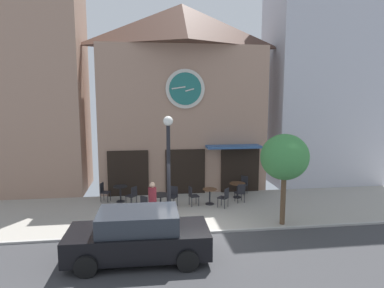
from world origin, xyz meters
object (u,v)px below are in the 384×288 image
object	(u,v)px
cafe_chair_corner	(225,196)
cafe_chair_by_entrance	(192,195)
cafe_chair_near_tree	(133,194)
cafe_chair_facing_wall	(146,204)
cafe_table_center	(210,194)
cafe_table_near_door	(161,199)
street_tree	(285,158)
pedestrian_maroon	(153,202)
cafe_table_leftmost	(120,191)
parked_car_black	(139,236)
cafe_chair_mid_row	(241,192)
cafe_chair_under_awning	(104,191)
cafe_chair_near_lamp	(243,183)
cafe_table_rightmost	(237,187)
cafe_chair_left_end	(173,195)
street_lamp	(169,172)

from	to	relation	value
cafe_chair_corner	cafe_chair_by_entrance	bearing A→B (deg)	162.24
cafe_chair_near_tree	cafe_chair_facing_wall	bearing A→B (deg)	-68.62
cafe_table_center	cafe_chair_near_tree	xyz separation A→B (m)	(-3.54, 0.26, 0.03)
cafe_table_near_door	cafe_chair_near_tree	bearing A→B (deg)	142.86
street_tree	pedestrian_maroon	distance (m)	5.41
cafe_table_leftmost	cafe_chair_facing_wall	xyz separation A→B (m)	(1.19, -2.18, 0.01)
street_tree	parked_car_black	xyz separation A→B (m)	(-5.53, -2.16, -1.90)
street_tree	cafe_chair_mid_row	size ratio (longest dim) A/B	3.97
cafe_table_near_door	cafe_chair_facing_wall	xyz separation A→B (m)	(-0.64, -0.59, -0.03)
cafe_table_leftmost	parked_car_black	xyz separation A→B (m)	(0.99, -5.86, 0.24)
cafe_table_leftmost	cafe_chair_corner	size ratio (longest dim) A/B	0.84
cafe_chair_under_awning	cafe_chair_mid_row	world-z (taller)	same
cafe_table_center	cafe_chair_near_lamp	distance (m)	2.53
cafe_chair_near_lamp	cafe_chair_mid_row	bearing A→B (deg)	-111.38
cafe_chair_near_tree	cafe_chair_under_awning	xyz separation A→B (m)	(-1.38, 0.82, 0.00)
cafe_chair_facing_wall	cafe_chair_mid_row	size ratio (longest dim) A/B	1.00
parked_car_black	cafe_table_rightmost	bearing A→B (deg)	50.97
cafe_table_leftmost	cafe_chair_near_lamp	distance (m)	6.21
cafe_chair_under_awning	cafe_chair_by_entrance	size ratio (longest dim) A/B	1.00
cafe_chair_under_awning	cafe_chair_left_end	distance (m)	3.40
street_tree	cafe_table_near_door	distance (m)	5.55
cafe_chair_near_tree	cafe_chair_corner	world-z (taller)	same
cafe_table_leftmost	cafe_chair_near_tree	world-z (taller)	cafe_chair_near_tree
cafe_chair_under_awning	cafe_table_rightmost	bearing A→B (deg)	-2.13
cafe_chair_near_tree	street_lamp	bearing A→B (deg)	-62.21
street_lamp	cafe_chair_under_awning	bearing A→B (deg)	128.29
cafe_chair_corner	cafe_chair_near_lamp	xyz separation A→B (m)	(1.47, 2.06, 0.00)
cafe_table_near_door	street_lamp	bearing A→B (deg)	-82.63
cafe_chair_near_lamp	street_tree	bearing A→B (deg)	-85.54
cafe_table_near_door	parked_car_black	xyz separation A→B (m)	(-0.85, -4.27, 0.20)
street_tree	parked_car_black	world-z (taller)	street_tree
cafe_table_rightmost	pedestrian_maroon	xyz separation A→B (m)	(-4.22, -2.89, 0.32)
cafe_chair_left_end	pedestrian_maroon	world-z (taller)	pedestrian_maroon
cafe_table_rightmost	cafe_chair_left_end	distance (m)	3.37
cafe_chair_corner	cafe_table_center	bearing A→B (deg)	135.05
cafe_table_near_door	cafe_table_center	size ratio (longest dim) A/B	1.08
cafe_table_near_door	cafe_table_leftmost	bearing A→B (deg)	139.11
cafe_chair_near_lamp	cafe_chair_mid_row	world-z (taller)	same
cafe_table_center	cafe_chair_mid_row	xyz separation A→B (m)	(1.48, 0.04, 0.03)
cafe_chair_mid_row	cafe_chair_facing_wall	bearing A→B (deg)	-163.52
street_tree	cafe_chair_by_entrance	world-z (taller)	street_tree
cafe_chair_near_lamp	cafe_chair_by_entrance	xyz separation A→B (m)	(-2.88, -1.61, 0.00)
cafe_table_near_door	cafe_table_center	distance (m)	2.40
cafe_chair_facing_wall	cafe_chair_by_entrance	distance (m)	2.40
cafe_table_rightmost	cafe_chair_corner	bearing A→B (deg)	-124.56
cafe_table_near_door	cafe_chair_near_lamp	size ratio (longest dim) A/B	0.87
cafe_table_rightmost	cafe_chair_corner	size ratio (longest dim) A/B	0.87
cafe_table_center	cafe_chair_under_awning	distance (m)	5.04
cafe_table_leftmost	parked_car_black	bearing A→B (deg)	-80.42
street_tree	cafe_chair_near_lamp	distance (m)	4.79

